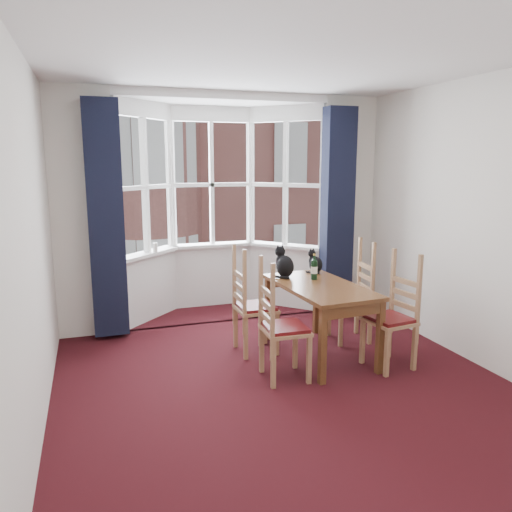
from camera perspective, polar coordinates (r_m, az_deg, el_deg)
name	(u,v)px	position (r m, az deg, el deg)	size (l,w,h in m)	color
floor	(296,399)	(4.44, 4.64, -15.93)	(4.50, 4.50, 0.00)	black
ceiling	(302,51)	(4.04, 5.29, 22.25)	(4.50, 4.50, 0.00)	white
wall_left	(27,250)	(3.71, -24.72, 0.58)	(4.50, 4.50, 0.00)	silver
wall_right	(498,226)	(5.13, 25.94, 3.08)	(4.50, 4.50, 0.00)	silver
wall_back_pier_left	(84,215)	(5.92, -19.09, 4.47)	(0.70, 0.12, 2.80)	silver
wall_back_pier_right	(347,206)	(6.74, 10.32, 5.60)	(0.70, 0.12, 2.80)	silver
bay_window	(216,207)	(6.61, -4.56, 5.64)	(2.76, 0.94, 2.80)	white
curtain_left	(106,220)	(5.75, -16.78, 3.93)	(0.38, 0.22, 2.60)	black
curtain_right	(337,212)	(6.48, 9.27, 4.98)	(0.38, 0.22, 2.60)	black
dining_table	(320,294)	(5.15, 7.30, -4.35)	(0.80, 1.38, 0.76)	brown
chair_left_near	(276,330)	(4.61, 2.25, -8.48)	(0.42, 0.44, 0.92)	#A3774F
chair_left_far	(247,309)	(5.23, -0.98, -6.09)	(0.40, 0.42, 0.92)	#A3774F
chair_right_near	(397,319)	(5.10, 15.77, -6.97)	(0.45, 0.47, 0.92)	#A3774F
chair_right_far	(357,299)	(5.73, 11.52, -4.81)	(0.44, 0.46, 0.92)	#A3774F
cat_left	(284,264)	(5.41, 3.26, -0.98)	(0.25, 0.30, 0.36)	black
cat_right	(315,263)	(5.66, 6.78, -0.82)	(0.19, 0.23, 0.27)	black
wine_bottle	(314,268)	(5.32, 6.67, -1.40)	(0.07, 0.07, 0.28)	black
candle_tall	(155,247)	(6.37, -11.45, 0.97)	(0.06, 0.06, 0.11)	white
street	(118,275)	(36.80, -15.50, -2.08)	(80.00, 80.00, 0.00)	#333335
tenement_building	(137,172)	(17.72, -13.47, 9.28)	(18.40, 7.80, 15.20)	#96564D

